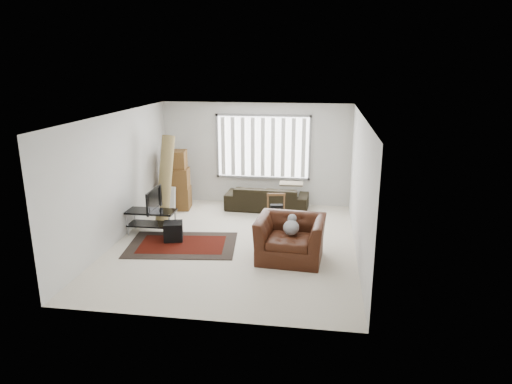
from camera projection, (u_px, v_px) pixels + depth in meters
room at (240, 157)px, 9.63m from camera, size 6.00×6.02×2.71m
persian_rug at (182, 245)px, 9.55m from camera, size 2.38×1.73×0.02m
tv_stand at (151, 217)px, 10.12m from camera, size 1.07×0.48×0.53m
tv at (150, 200)px, 10.02m from camera, size 0.11×0.87×0.50m
subwoofer at (173, 231)px, 9.74m from camera, size 0.48×0.48×0.39m
moving_boxes at (177, 182)px, 11.79m from camera, size 0.69×0.64×1.53m
white_flatpack at (166, 199)px, 11.59m from camera, size 0.55×0.23×0.68m
rolled_rug at (165, 179)px, 10.80m from camera, size 0.44×0.90×2.06m
sofa at (267, 194)px, 11.80m from camera, size 2.15×0.99×0.81m
side_chair at (276, 211)px, 10.28m from camera, size 0.51×0.51×0.83m
armchair at (291, 235)px, 8.78m from camera, size 1.36×1.21×0.95m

